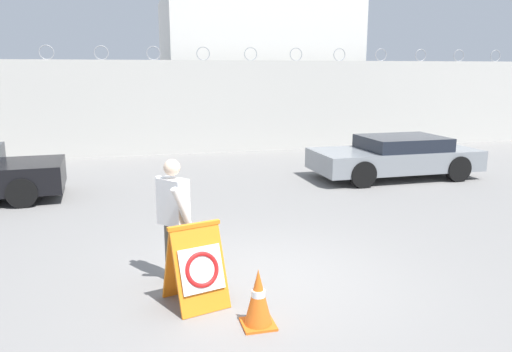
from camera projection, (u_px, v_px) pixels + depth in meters
The scene contains 7 objects.
ground_plane at pixel (263, 279), 7.03m from camera, with size 90.00×90.00×0.00m, color gray.
perimeter_wall at pixel (180, 108), 17.27m from camera, with size 36.00×0.30×3.68m.
building_block at pixel (253, 68), 22.15m from camera, with size 7.74×6.44×5.93m.
barricade_sign at pixel (197, 265), 6.19m from camera, with size 0.82×0.87×1.05m.
security_guard at pixel (173, 215), 6.77m from camera, with size 0.47×0.66×1.74m.
traffic_cone_near at pixel (258, 298), 5.70m from camera, with size 0.38×0.38×0.69m.
parked_car_far_side at pixel (396, 156), 13.60m from camera, with size 4.50×2.05×1.13m.
Camera 1 is at (-1.69, -6.35, 2.89)m, focal length 35.00 mm.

